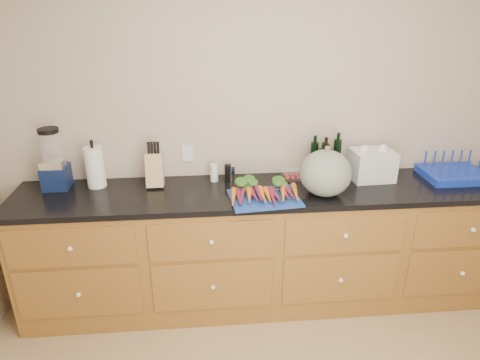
{
  "coord_description": "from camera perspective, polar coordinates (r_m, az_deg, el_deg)",
  "views": [
    {
      "loc": [
        -0.48,
        -1.43,
        2.19
      ],
      "look_at": [
        -0.24,
        1.2,
        1.06
      ],
      "focal_mm": 32.0,
      "sensor_mm": 36.0,
      "label": 1
    }
  ],
  "objects": [
    {
      "name": "grinder_salt",
      "position": [
        3.14,
        -3.48,
        0.98
      ],
      "size": [
        0.06,
        0.06,
        0.13
      ],
      "primitive_type": "cylinder",
      "color": "white",
      "rests_on": "countertop"
    },
    {
      "name": "dish_rack",
      "position": [
        3.58,
        26.59,
        0.9
      ],
      "size": [
        0.44,
        0.35,
        0.18
      ],
      "color": "#1533B9",
      "rests_on": "countertop"
    },
    {
      "name": "wall_back",
      "position": [
        3.22,
        3.66,
        7.06
      ],
      "size": [
        4.1,
        0.05,
        2.6
      ],
      "primitive_type": "cube",
      "color": "beige",
      "rests_on": "ground"
    },
    {
      "name": "knife_block",
      "position": [
        3.11,
        -11.3,
        1.34
      ],
      "size": [
        0.12,
        0.12,
        0.24
      ],
      "primitive_type": "cube",
      "color": "tan",
      "rests_on": "countertop"
    },
    {
      "name": "cutting_board",
      "position": [
        2.88,
        3.28,
        -2.43
      ],
      "size": [
        0.49,
        0.39,
        0.01
      ],
      "primitive_type": "cube",
      "rotation": [
        0.0,
        0.0,
        0.1
      ],
      "color": "#19409C",
      "rests_on": "countertop"
    },
    {
      "name": "carrots",
      "position": [
        2.9,
        3.19,
        -1.57
      ],
      "size": [
        0.47,
        0.32,
        0.06
      ],
      "color": "orange",
      "rests_on": "cutting_board"
    },
    {
      "name": "bottles",
      "position": [
        3.28,
        11.22,
        2.66
      ],
      "size": [
        0.23,
        0.12,
        0.28
      ],
      "color": "black",
      "rests_on": "countertop"
    },
    {
      "name": "grinder_pepper",
      "position": [
        3.15,
        -1.62,
        0.98
      ],
      "size": [
        0.05,
        0.05,
        0.12
      ],
      "primitive_type": "cylinder",
      "color": "black",
      "rests_on": "countertop"
    },
    {
      "name": "tomato_box",
      "position": [
        3.21,
        7.01,
        0.75
      ],
      "size": [
        0.15,
        0.12,
        0.07
      ],
      "primitive_type": "cube",
      "color": "white",
      "rests_on": "countertop"
    },
    {
      "name": "blender_appliance",
      "position": [
        3.25,
        -23.6,
        2.14
      ],
      "size": [
        0.17,
        0.17,
        0.44
      ],
      "color": "#0F1D47",
      "rests_on": "countertop"
    },
    {
      "name": "canister_chrome",
      "position": [
        3.15,
        -1.13,
        0.94
      ],
      "size": [
        0.05,
        0.05,
        0.12
      ],
      "primitive_type": "cylinder",
      "color": "silver",
      "rests_on": "countertop"
    },
    {
      "name": "cabinets",
      "position": [
        3.27,
        4.15,
        -9.04
      ],
      "size": [
        3.6,
        0.64,
        0.9
      ],
      "color": "brown",
      "rests_on": "ground"
    },
    {
      "name": "grocery_bag",
      "position": [
        3.31,
        17.16,
        1.94
      ],
      "size": [
        0.31,
        0.25,
        0.22
      ],
      "primitive_type": null,
      "rotation": [
        0.0,
        0.0,
        0.05
      ],
      "color": "white",
      "rests_on": "countertop"
    },
    {
      "name": "countertop",
      "position": [
        3.05,
        4.39,
        -1.52
      ],
      "size": [
        3.64,
        0.62,
        0.04
      ],
      "primitive_type": "cube",
      "color": "black",
      "rests_on": "cabinets"
    },
    {
      "name": "paper_towel",
      "position": [
        3.19,
        -18.78,
        1.62
      ],
      "size": [
        0.13,
        0.13,
        0.29
      ],
      "primitive_type": "cylinder",
      "color": "white",
      "rests_on": "countertop"
    },
    {
      "name": "squash",
      "position": [
        2.94,
        11.34,
        0.91
      ],
      "size": [
        0.35,
        0.35,
        0.32
      ],
      "primitive_type": "ellipsoid",
      "color": "slate",
      "rests_on": "countertop"
    }
  ]
}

